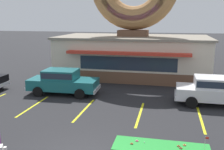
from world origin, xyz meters
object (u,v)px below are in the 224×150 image
golf_ball (144,142)px  car_teal (63,81)px  trash_bin (52,73)px  putting_flag_pin (206,140)px  car_white (215,90)px

golf_ball → car_teal: 8.28m
golf_ball → trash_bin: (-8.30, 9.41, 0.45)m
putting_flag_pin → car_white: bearing=78.5°
car_teal → car_white: same height
golf_ball → putting_flag_pin: putting_flag_pin is taller
car_teal → putting_flag_pin: bearing=-35.9°
putting_flag_pin → trash_bin: trash_bin is taller
golf_ball → car_white: 6.63m
putting_flag_pin → car_white: car_white is taller
golf_ball → putting_flag_pin: (2.28, -0.11, 0.39)m
car_teal → car_white: bearing=-1.1°
putting_flag_pin → car_teal: (-8.14, 5.90, 0.43)m
golf_ball → trash_bin: size_ratio=0.04×
putting_flag_pin → trash_bin: size_ratio=0.56×
golf_ball → car_teal: bearing=135.3°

